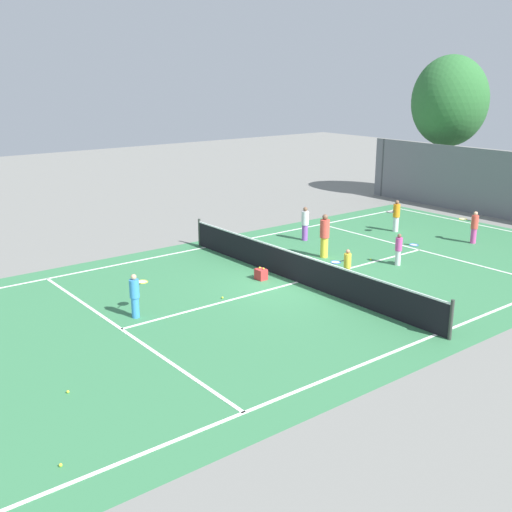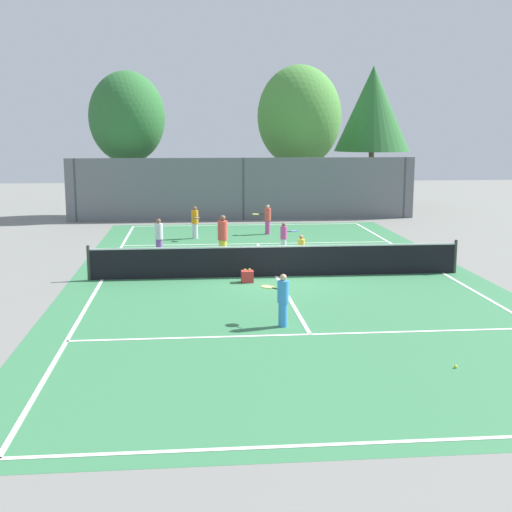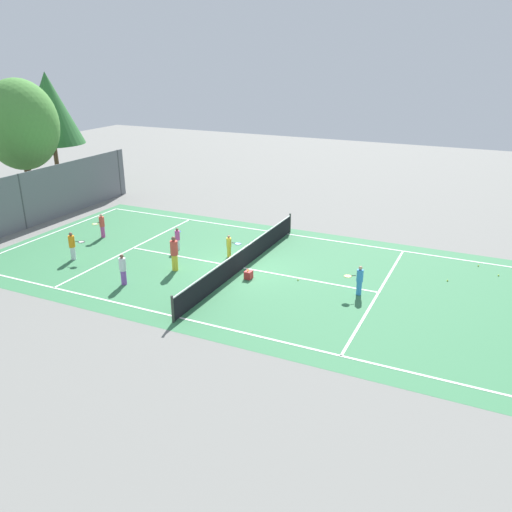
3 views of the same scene
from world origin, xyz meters
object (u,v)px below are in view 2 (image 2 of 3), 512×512
object	(u,v)px
player_1	(284,237)
tennis_ball_1	(258,254)
player_0	(195,222)
player_4	(267,219)
tennis_ball_3	(177,253)
tennis_ball_2	(456,367)
player_6	(301,251)
player_3	(159,237)
player_5	(282,299)
ball_crate	(247,276)
player_2	(223,238)
tennis_ball_4	(279,297)
tennis_ball_5	(125,276)

from	to	relation	value
player_1	tennis_ball_1	size ratio (longest dim) A/B	17.71
player_0	player_4	bearing A→B (deg)	16.44
tennis_ball_3	tennis_ball_2	bearing A→B (deg)	-66.58
player_6	player_1	bearing A→B (deg)	93.63
player_3	player_6	xyz separation A→B (m)	(4.89, -2.64, -0.13)
player_0	player_1	world-z (taller)	player_0
player_3	player_5	distance (m)	10.11
player_3	player_6	bearing A→B (deg)	-28.34
ball_crate	player_2	bearing A→B (deg)	99.57
player_6	tennis_ball_4	distance (m)	4.34
player_4	tennis_ball_2	size ratio (longest dim) A/B	20.06
player_6	tennis_ball_3	size ratio (longest dim) A/B	17.21
tennis_ball_1	player_3	bearing A→B (deg)	179.26
player_3	tennis_ball_1	distance (m)	3.74
player_0	player_2	bearing A→B (deg)	-79.77
ball_crate	tennis_ball_5	world-z (taller)	ball_crate
player_5	ball_crate	xyz separation A→B (m)	(-0.44, 4.90, -0.49)
player_1	player_6	world-z (taller)	player_1
player_1	tennis_ball_1	bearing A→B (deg)	-162.54
player_2	player_4	size ratio (longest dim) A/B	1.25
tennis_ball_5	player_4	bearing A→B (deg)	57.47
tennis_ball_4	tennis_ball_2	bearing A→B (deg)	-65.43
player_3	tennis_ball_2	distance (m)	14.31
player_4	player_6	size ratio (longest dim) A/B	1.17
player_5	tennis_ball_2	size ratio (longest dim) A/B	19.47
player_5	tennis_ball_5	bearing A→B (deg)	125.37
player_0	player_2	size ratio (longest dim) A/B	0.84
tennis_ball_3	player_0	bearing A→B (deg)	78.85
player_0	tennis_ball_1	world-z (taller)	player_0
player_5	tennis_ball_5	distance (m)	7.39
player_4	tennis_ball_3	world-z (taller)	player_4
player_2	player_6	bearing A→B (deg)	-30.21
player_6	ball_crate	xyz separation A→B (m)	(-1.99, -2.01, -0.41)
tennis_ball_4	player_4	bearing A→B (deg)	85.37
tennis_ball_1	tennis_ball_3	xyz separation A→B (m)	(-3.04, 0.53, 0.00)
player_3	player_4	world-z (taller)	player_3
player_0	ball_crate	bearing A→B (deg)	-80.04
player_3	ball_crate	size ratio (longest dim) A/B	3.31
player_2	ball_crate	size ratio (longest dim) A/B	3.89
tennis_ball_5	player_2	bearing A→B (deg)	36.73
player_3	tennis_ball_1	size ratio (longest dim) A/B	21.34
player_3	tennis_ball_2	bearing A→B (deg)	-63.48
player_3	player_4	bearing A→B (deg)	48.01
tennis_ball_1	player_0	bearing A→B (deg)	118.99
player_0	ball_crate	size ratio (longest dim) A/B	3.27
player_4	tennis_ball_1	distance (m)	5.25
player_1	player_5	size ratio (longest dim) A/B	0.91
player_2	tennis_ball_4	bearing A→B (deg)	-76.81
tennis_ball_2	tennis_ball_4	world-z (taller)	same
player_0	tennis_ball_3	size ratio (longest dim) A/B	21.12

